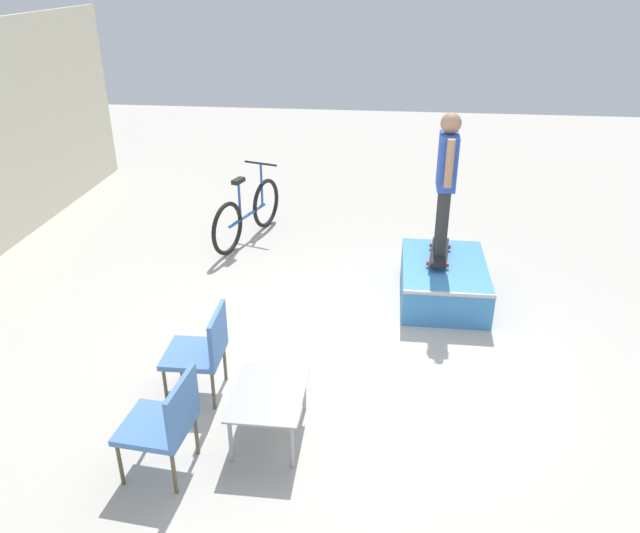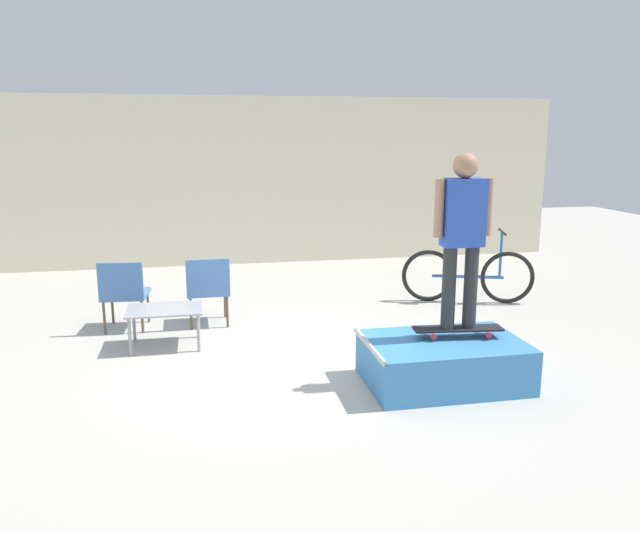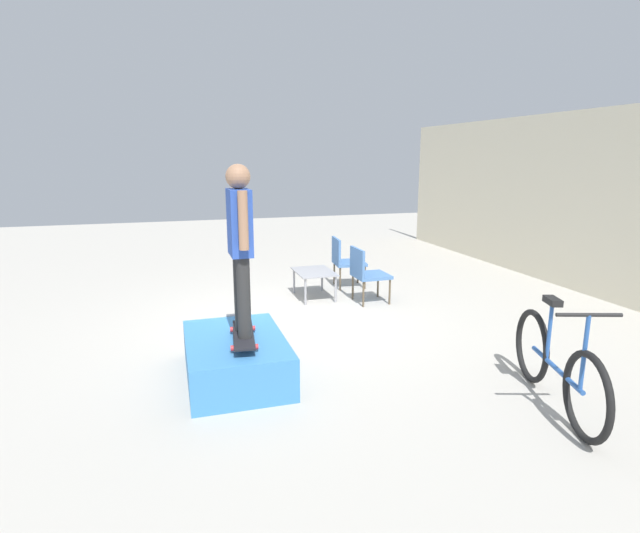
% 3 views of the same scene
% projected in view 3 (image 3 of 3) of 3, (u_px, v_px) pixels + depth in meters
% --- Properties ---
extents(ground_plane, '(24.00, 24.00, 0.00)m').
position_uv_depth(ground_plane, '(289.00, 324.00, 6.85)').
color(ground_plane, '#B7B2A8').
extents(house_wall_back, '(12.00, 0.06, 3.00)m').
position_uv_depth(house_wall_back, '(598.00, 204.00, 7.98)').
color(house_wall_back, beige).
rests_on(house_wall_back, ground_plane).
extents(skate_ramp_box, '(1.50, 0.99, 0.46)m').
position_uv_depth(skate_ramp_box, '(236.00, 357.00, 5.16)').
color(skate_ramp_box, '#3D84C6').
rests_on(skate_ramp_box, ground_plane).
extents(skateboard_on_ramp, '(0.87, 0.32, 0.07)m').
position_uv_depth(skateboard_on_ramp, '(243.00, 335.00, 4.96)').
color(skateboard_on_ramp, black).
rests_on(skateboard_on_ramp, skate_ramp_box).
extents(person_skater, '(0.57, 0.23, 1.66)m').
position_uv_depth(person_skater, '(240.00, 237.00, 4.75)').
color(person_skater, '#2D2D2D').
rests_on(person_skater, skateboard_on_ramp).
extents(coffee_table, '(0.83, 0.59, 0.44)m').
position_uv_depth(coffee_table, '(314.00, 274.00, 8.05)').
color(coffee_table, '#9E9EA3').
rests_on(coffee_table, ground_plane).
extents(patio_chair_left, '(0.57, 0.57, 0.87)m').
position_uv_depth(patio_chair_left, '(345.00, 259.00, 8.70)').
color(patio_chair_left, brown).
rests_on(patio_chair_left, ground_plane).
extents(patio_chair_right, '(0.53, 0.53, 0.87)m').
position_uv_depth(patio_chair_right, '(366.00, 271.00, 7.76)').
color(patio_chair_right, brown).
rests_on(patio_chair_right, ground_plane).
extents(bicycle, '(1.77, 0.69, 1.04)m').
position_uv_depth(bicycle, '(556.00, 366.00, 4.51)').
color(bicycle, black).
rests_on(bicycle, ground_plane).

